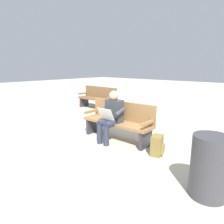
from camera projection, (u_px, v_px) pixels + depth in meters
ground_plane at (117, 139)px, 4.91m from camera, size 40.00×40.00×0.00m
bench_near at (119, 120)px, 4.86m from camera, size 1.81×0.52×0.90m
person_seated at (111, 115)px, 4.67m from camera, size 0.58×0.58×1.18m
backpack at (157, 145)px, 4.02m from camera, size 0.31×0.36×0.40m
bench_far at (98, 98)px, 8.31m from camera, size 1.81×0.52×0.90m
trash_bin at (210, 167)px, 2.69m from camera, size 0.49×0.49×0.86m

